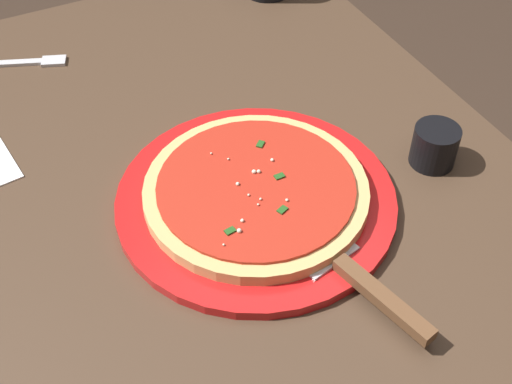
% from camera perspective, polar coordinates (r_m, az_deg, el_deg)
% --- Properties ---
extents(restaurant_table, '(1.05, 0.78, 0.78)m').
position_cam_1_polar(restaurant_table, '(0.96, -3.01, -6.21)').
color(restaurant_table, black).
rests_on(restaurant_table, ground_plane).
extents(serving_plate, '(0.34, 0.34, 0.01)m').
position_cam_1_polar(serving_plate, '(0.83, -0.00, -0.65)').
color(serving_plate, red).
rests_on(serving_plate, restaurant_table).
extents(pizza, '(0.27, 0.27, 0.02)m').
position_cam_1_polar(pizza, '(0.81, 0.00, 0.13)').
color(pizza, '#DBB26B').
rests_on(pizza, serving_plate).
extents(pizza_server, '(0.22, 0.09, 0.01)m').
position_cam_1_polar(pizza_server, '(0.74, 8.22, -6.95)').
color(pizza_server, silver).
rests_on(pizza_server, serving_plate).
extents(cup_small_sauce, '(0.06, 0.06, 0.05)m').
position_cam_1_polar(cup_small_sauce, '(0.90, 14.71, 3.75)').
color(cup_small_sauce, black).
rests_on(cup_small_sauce, restaurant_table).
extents(fork, '(0.08, 0.18, 0.00)m').
position_cam_1_polar(fork, '(1.12, -19.73, 10.10)').
color(fork, silver).
rests_on(fork, restaurant_table).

